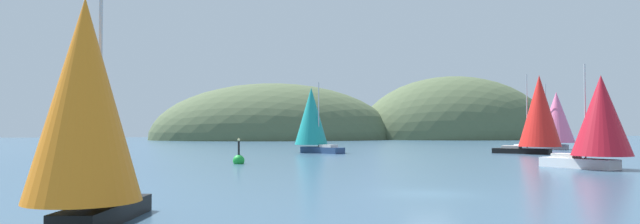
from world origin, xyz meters
name	(u,v)px	position (x,y,z in m)	size (l,w,h in m)	color
ground_plane	(430,194)	(0.00, 0.00, 0.00)	(360.00, 360.00, 0.00)	#385670
headland_center	(275,139)	(5.00, 135.00, 0.00)	(70.38, 44.00, 32.17)	#4C5B3D
headland_right	(455,139)	(60.00, 135.00, 0.00)	(60.13, 44.00, 37.96)	#4C5B3D
sailboat_red_spinnaker	(539,113)	(30.10, 39.64, 5.37)	(8.80, 8.62, 10.46)	black
sailboat_teal_sail	(312,118)	(1.75, 48.71, 4.71)	(6.97, 8.27, 9.55)	navy
sailboat_orange_sail	(86,107)	(-15.13, -7.93, 4.11)	(4.42, 7.12, 8.08)	black
sailboat_pink_spinnaker	(555,119)	(40.96, 52.88, 4.77)	(9.55, 6.18, 10.20)	white
sailboat_crimson_sail	(600,119)	(20.03, 13.95, 4.17)	(6.29, 8.29, 8.79)	white
channel_buoy	(239,160)	(-8.90, 26.23, 0.37)	(1.10, 1.10, 2.64)	green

